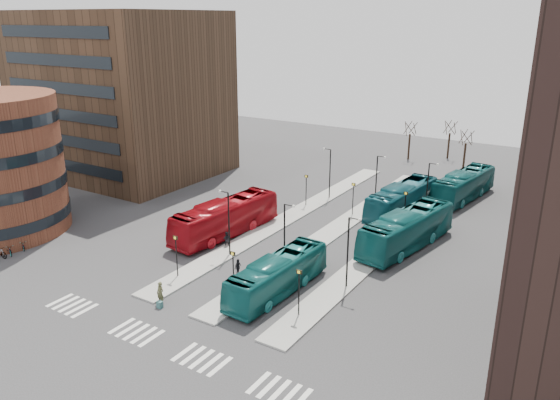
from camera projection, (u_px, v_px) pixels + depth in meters
The scene contains 21 objects.
ground at pixel (101, 365), 34.81m from camera, with size 160.00×160.00×0.00m, color #303033.
island_left at pixel (291, 216), 60.83m from camera, with size 2.50×45.00×0.15m, color gray.
island_mid at pixel (339, 226), 57.78m from camera, with size 2.50×45.00×0.15m, color gray.
island_right at pixel (393, 238), 54.73m from camera, with size 2.50×45.00×0.15m, color gray.
suitcase at pixel (160, 305), 41.66m from camera, with size 0.43×0.34×0.53m, color navy.
red_bus at pixel (225, 218), 55.23m from camera, with size 3.08×13.18×3.67m, color #9E0C15.
teal_bus_a at pixel (278, 275), 43.57m from camera, with size 2.62×11.20×3.12m, color #136161.
teal_bus_b at pixel (402, 199), 61.07m from camera, with size 2.97×12.70×3.54m, color #12515D.
teal_bus_c at pixel (407, 230), 52.15m from camera, with size 3.09×13.21×3.68m, color #136061.
teal_bus_d at pixel (464, 185), 66.17m from camera, with size 2.96×12.64×3.52m, color #125C5E.
traveller at pixel (160, 293), 42.05m from camera, with size 0.67×0.44×1.83m, color #4C4C2E.
commuter_a at pixel (227, 239), 52.71m from camera, with size 0.74×0.57×1.52m, color black.
commuter_b at pixel (238, 267), 46.76m from camera, with size 0.89×0.37×1.52m, color black.
commuter_c at pixel (264, 272), 45.52m from camera, with size 1.19×0.68×1.84m, color black.
bicycle_near at pixel (9, 249), 51.02m from camera, with size 0.67×1.91×1.01m, color gray.
bicycle_far at pixel (23, 245), 52.14m from camera, with size 0.61×1.74×0.92m, color gray.
crosswalk_stripes at pixel (165, 344), 37.12m from camera, with size 22.35×2.40×0.01m.
office_block at pixel (122, 94), 75.80m from camera, with size 25.00×20.12×22.00m.
sign_poles at pixel (303, 225), 51.64m from camera, with size 12.45×22.12×3.65m.
lamp_posts at pixel (337, 201), 54.74m from camera, with size 14.04×20.24×6.12m.
bare_trees at pixel (440, 145), 82.74m from camera, with size 10.97×8.14×5.90m.
Camera 1 is at (25.57, -18.88, 21.10)m, focal length 35.00 mm.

